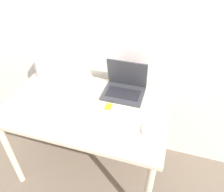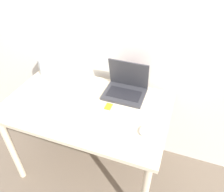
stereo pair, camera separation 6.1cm
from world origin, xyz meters
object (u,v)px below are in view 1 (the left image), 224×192
laptop (125,87)px  mp3_player (109,107)px  mouse (146,129)px  keyboard (99,120)px  vase (41,64)px

laptop → mp3_player: laptop is taller
mp3_player → mouse: bearing=-27.3°
keyboard → vase: vase is taller
vase → mp3_player: bearing=-19.2°
keyboard → vase: size_ratio=1.92×
laptop → keyboard: bearing=-103.4°
mp3_player → vase: bearing=160.8°
laptop → vase: 0.73m
laptop → mp3_player: size_ratio=4.80×
mouse → vase: size_ratio=0.38×
laptop → vase: (-0.73, 0.03, 0.06)m
laptop → vase: bearing=177.9°
keyboard → mp3_player: 0.16m
mp3_player → laptop: bearing=72.1°
mouse → mp3_player: mouse is taller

